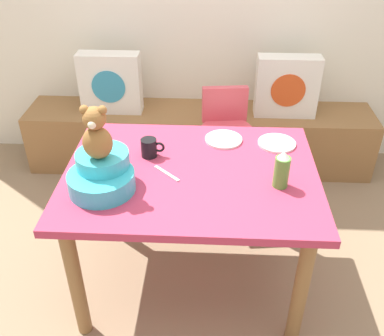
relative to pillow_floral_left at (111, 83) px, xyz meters
name	(u,v)px	position (x,y,z in m)	size (l,w,h in m)	color
ground_plane	(191,277)	(0.65, -1.19, -0.68)	(8.00, 8.00, 0.00)	#8C7256
window_bench	(199,138)	(0.65, 0.02, -0.45)	(2.60, 0.44, 0.46)	olive
pillow_floral_left	(111,83)	(0.00, 0.00, 0.00)	(0.44, 0.15, 0.44)	white
pillow_floral_right	(287,87)	(1.27, 0.00, 0.00)	(0.44, 0.15, 0.44)	white
dining_table	(191,189)	(0.65, -1.19, -0.05)	(1.22, 0.93, 0.74)	#B73351
highchair	(226,133)	(0.84, -0.42, -0.16)	(0.35, 0.48, 0.79)	#D84C59
infant_seat_teal	(102,174)	(0.25, -1.34, 0.13)	(0.30, 0.33, 0.16)	#36B6CA
teddy_bear	(96,134)	(0.25, -1.34, 0.34)	(0.13, 0.12, 0.25)	olive
ketchup_bottle	(282,170)	(1.06, -1.29, 0.15)	(0.07, 0.07, 0.18)	#4C8C33
coffee_mug	(150,148)	(0.43, -1.07, 0.11)	(0.12, 0.08, 0.09)	black
dinner_plate_near	(277,143)	(1.09, -0.92, 0.07)	(0.20, 0.20, 0.01)	white
dinner_plate_far	(224,139)	(0.81, -0.89, 0.07)	(0.20, 0.20, 0.01)	white
cell_phone	(107,150)	(0.20, -1.03, 0.06)	(0.07, 0.14, 0.01)	black
table_fork	(167,173)	(0.53, -1.22, 0.06)	(0.02, 0.17, 0.01)	silver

